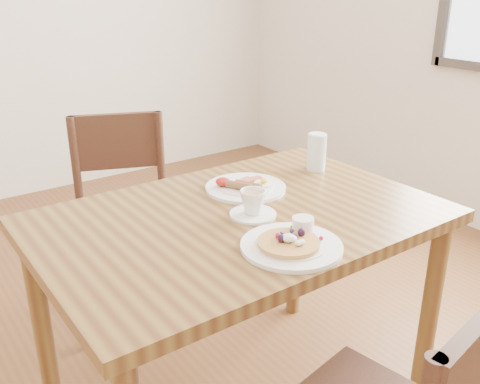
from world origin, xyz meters
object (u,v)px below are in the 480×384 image
Objects in this scene: teacup_saucer at (253,205)px; dining_table at (240,243)px; chair_far at (123,211)px; water_glass at (317,152)px; pancake_plate at (292,243)px; breakfast_plate at (245,187)px.

dining_table is at bearing 123.80° from teacup_saucer.
dining_table is 0.14m from teacup_saucer.
water_glass is at bearing 152.06° from chair_far.
pancake_plate is at bearing -138.88° from water_glass.
pancake_plate is 1.93× the size of teacup_saucer.
water_glass reaches higher than chair_far.
dining_table is at bearing -130.46° from breakfast_plate.
breakfast_plate is (0.14, 0.40, -0.00)m from pancake_plate.
teacup_saucer is at bearing 117.61° from chair_far.
water_glass reaches higher than pancake_plate.
chair_far is 0.86m from teacup_saucer.
water_glass is (0.33, 0.01, 0.06)m from breakfast_plate.
chair_far reaches higher than breakfast_plate.
pancake_plate reaches higher than dining_table.
teacup_saucer is (-0.10, -0.18, 0.02)m from breakfast_plate.
breakfast_plate is 0.21m from teacup_saucer.
chair_far is (-0.05, 0.77, -0.16)m from dining_table.
chair_far reaches higher than dining_table.
pancake_plate reaches higher than breakfast_plate.
breakfast_plate is (0.18, -0.63, 0.27)m from chair_far.
water_glass reaches higher than breakfast_plate.
dining_table is 4.44× the size of pancake_plate.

